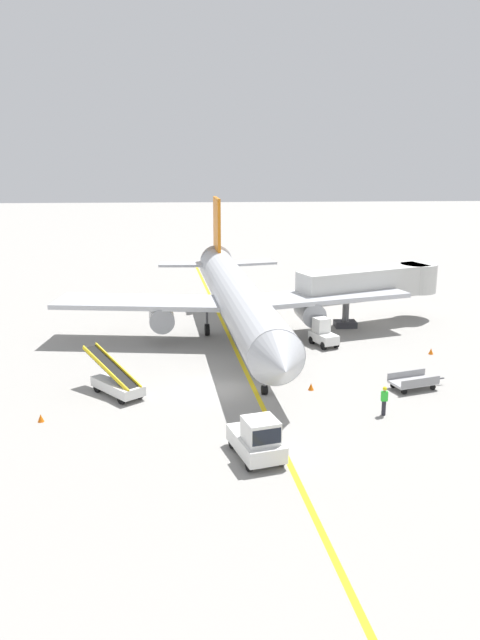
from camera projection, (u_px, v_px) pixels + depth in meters
ground_plane at (225, 389)px, 40.67m from camera, size 300.00×300.00×0.00m
taxi_line_yellow at (242, 363)px, 45.57m from camera, size 7.27×79.72×0.01m
airliner at (237, 297)px, 50.51m from camera, size 28.50×35.34×10.10m
jet_bridge at (378, 283)px, 55.40m from camera, size 12.94×7.17×4.85m
pushback_tug at (258, 439)px, 31.32m from camera, size 2.79×3.98×2.20m
baggage_tug_near_wing at (323, 334)px, 49.57m from camera, size 2.11×2.71×2.10m
belt_loader_forward_hold at (117, 383)px, 39.57m from camera, size 4.17×4.64×2.59m
baggage_cart_loaded at (413, 382)px, 40.62m from camera, size 3.82×2.33×0.94m
baggage_cart_empty_trailing at (279, 369)px, 43.02m from camera, size 3.31×3.14×0.94m
ground_crew_marshaller at (384, 400)px, 36.49m from camera, size 0.36×0.24×1.70m
safety_cone_nose_left at (431, 351)px, 47.59m from camera, size 0.36×0.36×0.44m
safety_cone_nose_right at (41, 418)px, 35.75m from camera, size 0.36×0.36×0.44m
safety_cone_wingtip_left at (311, 387)px, 40.48m from camera, size 0.36×0.36×0.44m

